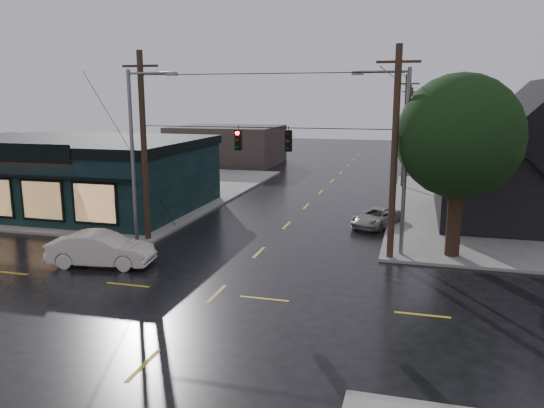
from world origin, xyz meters
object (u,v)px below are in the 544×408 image
(corner_tree, at_px, (460,137))
(sedan_cream, at_px, (101,249))
(utility_pole_ne, at_px, (389,260))
(suv_silver, at_px, (377,217))
(utility_pole_nw, at_px, (148,241))

(corner_tree, xyz_separation_m, sedan_cream, (-15.95, -5.56, -5.14))
(utility_pole_ne, relative_size, suv_silver, 2.52)
(corner_tree, bearing_deg, utility_pole_nw, -176.11)
(corner_tree, distance_m, sedan_cream, 17.66)
(utility_pole_nw, relative_size, sedan_cream, 2.09)
(utility_pole_nw, bearing_deg, corner_tree, 3.89)
(sedan_cream, xyz_separation_m, suv_silver, (11.88, 11.17, -0.24))
(utility_pole_ne, height_order, sedan_cream, utility_pole_ne)
(corner_tree, xyz_separation_m, suv_silver, (-4.07, 5.61, -5.38))
(suv_silver, bearing_deg, utility_pole_nw, -126.76)
(corner_tree, xyz_separation_m, utility_pole_nw, (-15.93, -1.08, -5.94))
(utility_pole_ne, xyz_separation_m, sedan_cream, (-13.02, -4.48, 0.80))
(utility_pole_ne, relative_size, sedan_cream, 2.09)
(utility_pole_ne, bearing_deg, utility_pole_nw, 180.00)
(utility_pole_ne, distance_m, sedan_cream, 13.79)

